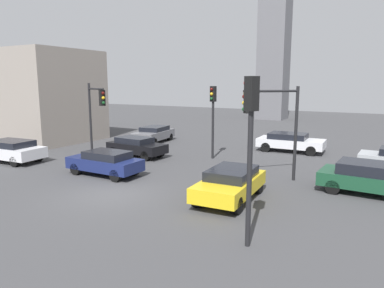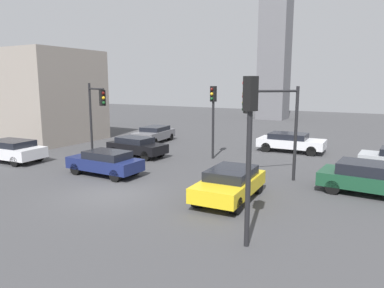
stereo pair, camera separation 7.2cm
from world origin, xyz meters
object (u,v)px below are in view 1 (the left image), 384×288
Objects in this scene: car_2 at (136,146)px; traffic_light_0 at (96,106)px; car_7 at (373,178)px; car_3 at (9,150)px; car_6 at (290,142)px; traffic_light_2 at (272,115)px; car_0 at (154,134)px; car_5 at (230,183)px; traffic_light_1 at (250,130)px; car_4 at (105,162)px; traffic_light_3 at (213,108)px.

traffic_light_0 is at bearing -140.58° from car_2.
car_7 is (14.55, -1.51, 0.04)m from car_2.
car_6 is (14.87, 12.13, -0.01)m from car_3.
traffic_light_0 reaches higher than car_2.
car_7 reaches higher than car_2.
car_6 is (-1.14, 8.75, -2.69)m from traffic_light_2.
car_3 is at bearing -135.10° from car_2.
car_6 is (11.17, 1.40, 0.03)m from car_0.
traffic_light_1 is at bearing 27.38° from car_5.
car_2 is (2.11, 1.48, -2.73)m from traffic_light_0.
traffic_light_1 is 1.23× the size of car_4.
traffic_light_0 is at bearing -56.85° from traffic_light_3.
car_3 is 1.11× the size of car_5.
car_7 reaches higher than car_4.
traffic_light_1 is 1.07× the size of car_3.
car_3 is (-10.95, -7.19, -2.60)m from traffic_light_3.
car_2 is 14.63m from car_7.
car_4 is (4.04, -10.32, 0.01)m from car_0.
traffic_light_0 is at bearing -47.55° from traffic_light_2.
car_4 is 0.89× the size of car_7.
car_4 reaches higher than car_0.
traffic_light_2 is 1.00× the size of car_3.
traffic_light_0 reaches higher than car_4.
car_7 reaches higher than car_6.
traffic_light_1 is 12.95m from traffic_light_3.
car_4 is at bearing -67.02° from car_2.
traffic_light_2 is 4.46m from car_5.
car_0 is 18.35m from car_7.
car_5 is 6.56m from car_7.
traffic_light_3 is 1.10× the size of car_5.
traffic_light_1 reaches higher than car_7.
traffic_light_2 is 1.09× the size of car_0.
car_0 reaches higher than car_2.
traffic_light_0 is 1.18× the size of car_4.
traffic_light_2 is 10.43m from car_2.
car_6 is (8.76, 6.90, 0.02)m from car_2.
car_0 is at bearing -109.20° from traffic_light_3.
car_5 is at bearing 176.67° from car_4.
car_2 is (-9.90, 1.86, -2.72)m from traffic_light_2.
car_7 is (3.11, 7.67, -2.86)m from traffic_light_1.
car_5 is at bearing 37.86° from traffic_light_3.
car_2 is 0.98× the size of car_5.
car_0 is at bearing 118.05° from car_2.
car_0 is (-0.31, 6.98, -2.73)m from traffic_light_0.
car_2 is at bearing 177.63° from car_7.
car_3 is at bearing -142.25° from car_6.
traffic_light_0 is 5.70m from car_4.
traffic_light_2 is 1.02× the size of car_6.
car_6 is (-0.46, 12.23, 0.01)m from car_5.
car_7 is (12.92, 3.31, 0.04)m from car_4.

